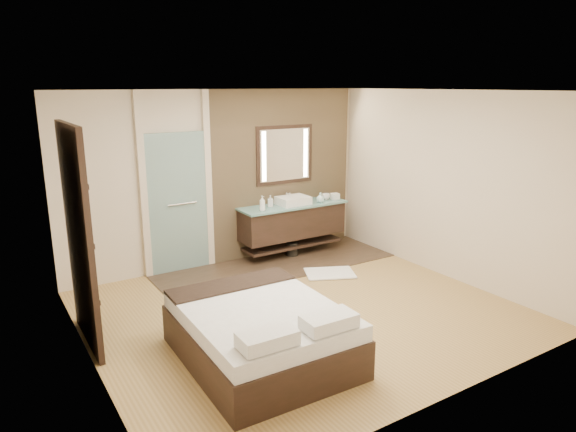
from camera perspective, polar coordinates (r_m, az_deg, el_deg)
floor at (r=6.58m, az=1.49°, el=-10.47°), size 5.00×5.00×0.00m
tile_strip at (r=8.13m, az=-1.27°, el=-5.45°), size 3.80×1.30×0.01m
stone_wall at (r=8.54m, az=-0.55°, el=4.87°), size 2.60×0.08×2.70m
vanity at (r=8.47m, az=0.50°, el=-0.55°), size 1.85×0.55×0.88m
mirror_unit at (r=8.45m, az=-0.36°, el=6.83°), size 1.06×0.04×0.96m
frosted_door at (r=7.78m, az=-12.19°, el=2.04°), size 1.10×0.12×2.70m
shoji_partition at (r=5.84m, az=-22.17°, el=-2.17°), size 0.06×1.20×2.40m
bed at (r=5.41m, az=-3.01°, el=-12.80°), size 1.53×1.89×0.71m
bath_mat at (r=7.78m, az=4.67°, el=-6.34°), size 0.86×0.75×0.02m
waste_bin at (r=8.52m, az=0.45°, el=-3.69°), size 0.20×0.20×0.24m
tissue_box at (r=8.79m, az=5.25°, el=2.20°), size 0.13×0.13×0.10m
soap_bottle_a at (r=7.95m, az=-2.87°, el=1.42°), size 0.11×0.11×0.23m
soap_bottle_b at (r=8.22m, az=-1.97°, el=1.69°), size 0.11×0.11×0.18m
soap_bottle_c at (r=8.52m, az=3.63°, el=2.06°), size 0.16×0.16×0.17m
cup at (r=8.73m, az=4.24°, el=2.16°), size 0.14×0.14×0.11m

